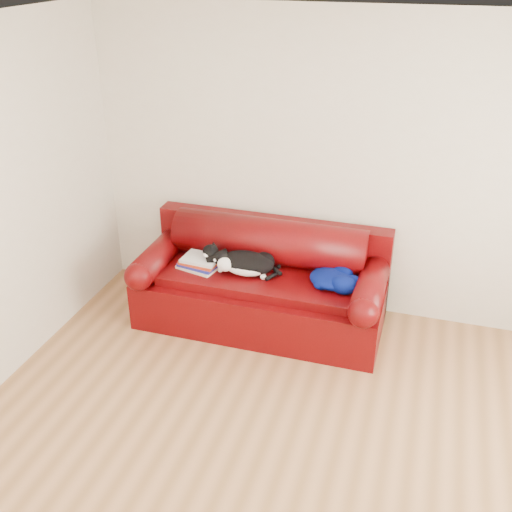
{
  "coord_description": "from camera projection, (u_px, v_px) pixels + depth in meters",
  "views": [
    {
      "loc": [
        0.67,
        -2.77,
        2.99
      ],
      "look_at": [
        -0.6,
        1.35,
        0.73
      ],
      "focal_mm": 42.0,
      "sensor_mm": 36.0,
      "label": 1
    }
  ],
  "objects": [
    {
      "name": "cat",
      "position": [
        246.0,
        264.0,
        5.04
      ],
      "size": [
        0.68,
        0.4,
        0.24
      ],
      "rotation": [
        0.0,
        0.0,
        0.35
      ],
      "color": "black",
      "rests_on": "sofa_base"
    },
    {
      "name": "book_stack",
      "position": [
        200.0,
        262.0,
        5.15
      ],
      "size": [
        0.38,
        0.33,
        0.1
      ],
      "rotation": [
        0.0,
        0.0,
        -0.16
      ],
      "color": "beige",
      "rests_on": "sofa_base"
    },
    {
      "name": "sofa_back",
      "position": [
        269.0,
        255.0,
        5.28
      ],
      "size": [
        2.1,
        1.01,
        0.88
      ],
      "color": "#360205",
      "rests_on": "ground"
    },
    {
      "name": "room_shell",
      "position": [
        314.0,
        229.0,
        3.11
      ],
      "size": [
        4.52,
        4.02,
        2.61
      ],
      "color": "beige",
      "rests_on": "ground"
    },
    {
      "name": "blanket",
      "position": [
        334.0,
        278.0,
        4.88
      ],
      "size": [
        0.47,
        0.46,
        0.14
      ],
      "rotation": [
        0.0,
        0.0,
        -0.33
      ],
      "color": "#020F46",
      "rests_on": "sofa_base"
    },
    {
      "name": "sofa_base",
      "position": [
        261.0,
        299.0,
        5.22
      ],
      "size": [
        2.1,
        0.9,
        0.5
      ],
      "color": "#360205",
      "rests_on": "ground"
    },
    {
      "name": "ground",
      "position": [
        283.0,
        459.0,
        3.9
      ],
      "size": [
        4.5,
        4.5,
        0.0
      ],
      "primitive_type": "plane",
      "color": "brown",
      "rests_on": "ground"
    }
  ]
}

